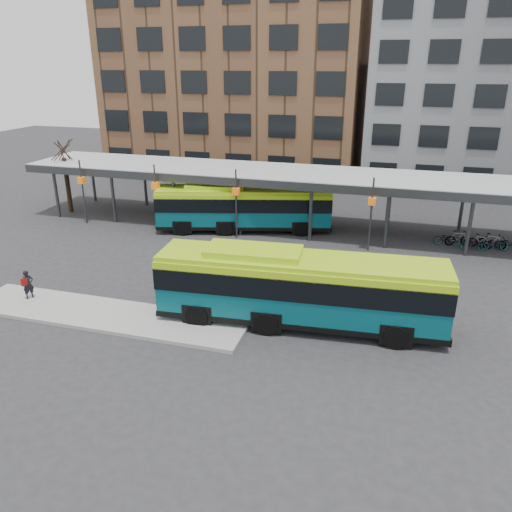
{
  "coord_description": "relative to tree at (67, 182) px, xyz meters",
  "views": [
    {
      "loc": [
        7.45,
        -21.51,
        11.55
      ],
      "look_at": [
        0.55,
        2.29,
        1.8
      ],
      "focal_mm": 35.0,
      "sensor_mm": 36.0,
      "label": 1
    }
  ],
  "objects": [
    {
      "name": "boarding_island",
      "position": [
        12.5,
        -15.0,
        -2.34
      ],
      "size": [
        14.0,
        3.0,
        0.18
      ],
      "primitive_type": "cube",
      "color": "gray",
      "rests_on": "ground"
    },
    {
      "name": "building_grey",
      "position": [
        34.0,
        20.0,
        7.57
      ],
      "size": [
        24.0,
        14.0,
        20.0
      ],
      "primitive_type": "cube",
      "color": "slate",
      "rests_on": "ground"
    },
    {
      "name": "bike_rack",
      "position": [
        31.04,
        0.1,
        -1.95
      ],
      "size": [
        5.64,
        1.52,
        1.06
      ],
      "color": "slate",
      "rests_on": "ground"
    },
    {
      "name": "bus_rear",
      "position": [
        14.94,
        -0.58,
        -0.66
      ],
      "size": [
        12.61,
        5.72,
        3.4
      ],
      "rotation": [
        0.0,
        0.0,
        0.26
      ],
      "color": "#074B56",
      "rests_on": "ground"
    },
    {
      "name": "bus_front",
      "position": [
        21.56,
        -13.07,
        -0.56
      ],
      "size": [
        13.26,
        3.75,
        3.61
      ],
      "rotation": [
        0.0,
        0.0,
        0.08
      ],
      "color": "#074B56",
      "rests_on": "ground"
    },
    {
      "name": "building_brick",
      "position": [
        8.0,
        20.0,
        8.57
      ],
      "size": [
        26.0,
        14.0,
        22.0
      ],
      "primitive_type": "cube",
      "color": "brown",
      "rests_on": "ground"
    },
    {
      "name": "canopy",
      "position": [
        17.94,
        0.87,
        1.47
      ],
      "size": [
        40.0,
        6.53,
        4.8
      ],
      "color": "#999B9E",
      "rests_on": "ground"
    },
    {
      "name": "tree",
      "position": [
        0.0,
        0.0,
        0.0
      ],
      "size": [
        1.64,
        1.64,
        5.6
      ],
      "color": "black",
      "rests_on": "ground"
    },
    {
      "name": "pedestrian",
      "position": [
        7.9,
        -14.62,
        -1.49
      ],
      "size": [
        0.59,
        0.65,
        1.5
      ],
      "rotation": [
        0.0,
        0.0,
        1.03
      ],
      "color": "black",
      "rests_on": "boarding_island"
    },
    {
      "name": "ground",
      "position": [
        18.0,
        -12.0,
        -2.43
      ],
      "size": [
        120.0,
        120.0,
        0.0
      ],
      "primitive_type": "plane",
      "color": "#28282B",
      "rests_on": "ground"
    }
  ]
}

